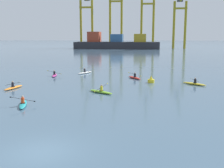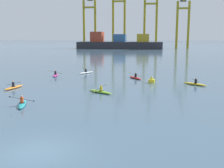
# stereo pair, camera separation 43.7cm
# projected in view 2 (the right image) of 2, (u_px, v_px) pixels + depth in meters

# --- Properties ---
(ground_plane) EXTENTS (800.00, 800.00, 0.00)m
(ground_plane) POSITION_uv_depth(u_px,v_px,m) (37.00, 152.00, 15.07)
(ground_plane) COLOR #425B70
(container_barge) EXTENTS (41.90, 11.89, 8.40)m
(container_barge) POSITION_uv_depth(u_px,v_px,m) (119.00, 43.00, 138.83)
(container_barge) COLOR #28282D
(container_barge) RESTS_ON ground
(gantry_crane_west) EXTENTS (7.41, 18.47, 39.33)m
(gantry_crane_west) POSITION_uv_depth(u_px,v_px,m) (89.00, 14.00, 147.51)
(gantry_crane_west) COLOR olive
(gantry_crane_west) RESTS_ON ground
(gantry_crane_west_mid) EXTENTS (7.57, 20.52, 37.75)m
(gantry_crane_west_mid) POSITION_uv_depth(u_px,v_px,m) (119.00, 11.00, 150.27)
(gantry_crane_west_mid) COLOR olive
(gantry_crane_west_mid) RESTS_ON ground
(gantry_crane_east_mid) EXTENTS (7.61, 15.90, 38.98)m
(gantry_crane_east_mid) POSITION_uv_depth(u_px,v_px,m) (151.00, 13.00, 147.69)
(gantry_crane_east_mid) COLOR olive
(gantry_crane_east_mid) RESTS_ON ground
(gantry_crane_east) EXTENTS (6.88, 18.13, 31.97)m
(gantry_crane_east) POSITION_uv_depth(u_px,v_px,m) (183.00, 16.00, 137.99)
(gantry_crane_east) COLOR olive
(gantry_crane_east) RESTS_ON ground
(channel_buoy) EXTENTS (0.90, 0.90, 1.00)m
(channel_buoy) POSITION_uv_depth(u_px,v_px,m) (152.00, 80.00, 37.34)
(channel_buoy) COLOR yellow
(channel_buoy) RESTS_ON ground
(kayak_white) EXTENTS (2.13, 3.28, 1.00)m
(kayak_white) POSITION_uv_depth(u_px,v_px,m) (86.00, 72.00, 46.83)
(kayak_white) COLOR silver
(kayak_white) RESTS_ON ground
(kayak_orange) EXTENTS (2.22, 3.45, 0.95)m
(kayak_orange) POSITION_uv_depth(u_px,v_px,m) (14.00, 87.00, 33.32)
(kayak_orange) COLOR orange
(kayak_orange) RESTS_ON ground
(kayak_red) EXTENTS (2.29, 3.21, 1.04)m
(kayak_red) POSITION_uv_depth(u_px,v_px,m) (135.00, 77.00, 41.03)
(kayak_red) COLOR red
(kayak_red) RESTS_ON ground
(kayak_lime) EXTENTS (3.11, 2.47, 1.00)m
(kayak_lime) POSITION_uv_depth(u_px,v_px,m) (101.00, 91.00, 30.68)
(kayak_lime) COLOR #7ABC2D
(kayak_lime) RESTS_ON ground
(kayak_magenta) EXTENTS (2.20, 3.45, 0.95)m
(kayak_magenta) POSITION_uv_depth(u_px,v_px,m) (56.00, 75.00, 43.76)
(kayak_magenta) COLOR #C13384
(kayak_magenta) RESTS_ON ground
(kayak_yellow) EXTENTS (2.92, 2.73, 1.00)m
(kayak_yellow) POSITION_uv_depth(u_px,v_px,m) (195.00, 84.00, 35.67)
(kayak_yellow) COLOR yellow
(kayak_yellow) RESTS_ON ground
(kayak_teal) EXTENTS (2.13, 3.41, 0.95)m
(kayak_teal) POSITION_uv_depth(u_px,v_px,m) (22.00, 104.00, 25.16)
(kayak_teal) COLOR teal
(kayak_teal) RESTS_ON ground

